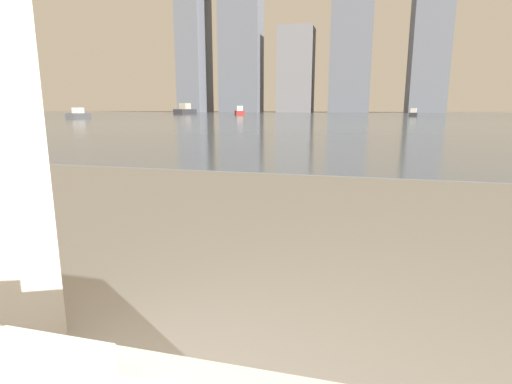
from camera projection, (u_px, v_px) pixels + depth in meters
name	position (u px, v px, depth m)	size (l,w,h in m)	color
harbor_water	(360.00, 116.00, 58.86)	(180.00, 110.00, 0.01)	slate
harbor_boat_0	(185.00, 110.00, 78.06)	(2.52, 5.85, 2.13)	#2D2D33
harbor_boat_1	(240.00, 112.00, 69.48)	(2.90, 4.42, 1.57)	maroon
harbor_boat_3	(413.00, 114.00, 56.77)	(1.53, 3.23, 1.16)	#2D2D33
harbor_boat_4	(78.00, 114.00, 46.79)	(1.36, 3.35, 1.23)	#4C4C51
skyline_tower_0	(193.00, 21.00, 118.89)	(7.26, 11.82, 53.34)	slate
skyline_tower_1	(241.00, 33.00, 116.04)	(11.95, 7.65, 45.09)	slate
skyline_tower_2	(296.00, 71.00, 114.15)	(9.66, 9.57, 23.49)	slate
skyline_tower_4	(429.00, 41.00, 104.01)	(9.09, 12.92, 36.80)	slate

